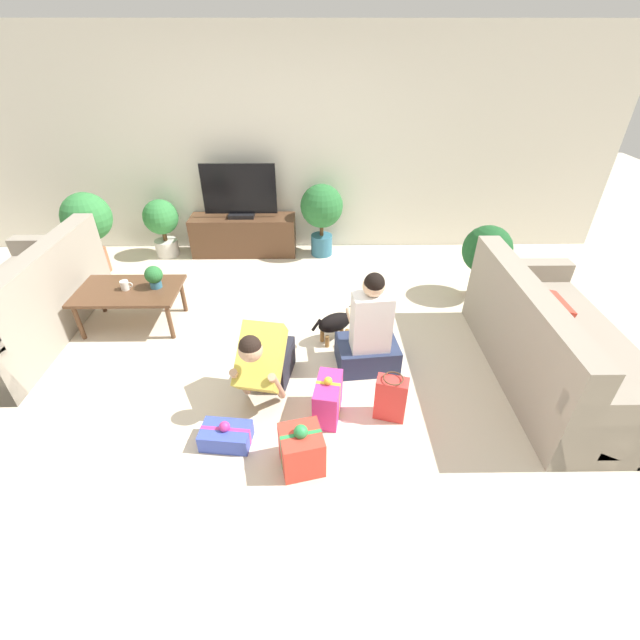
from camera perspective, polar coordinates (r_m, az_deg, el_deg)
ground_plane at (r=3.87m, az=-6.67°, el=-6.10°), size 16.00×16.00×0.00m
wall_back at (r=5.71m, az=-5.19°, el=22.02°), size 8.40×0.06×2.60m
sofa_left at (r=4.94m, az=-34.99°, el=1.34°), size 0.93×1.99×0.87m
sofa_right at (r=4.06m, az=28.55°, el=-3.13°), size 0.93×1.99×0.87m
coffee_table at (r=4.57m, az=-24.11°, el=3.28°), size 0.98×0.61×0.40m
tv_console at (r=5.83m, az=-10.11°, el=11.06°), size 1.35×0.39×0.50m
tv at (r=5.64m, az=-10.68°, el=16.18°), size 0.92×0.20×0.67m
potted_plant_corner_right at (r=4.93m, az=21.33°, el=8.43°), size 0.52×0.52×0.82m
potted_plant_back_right at (r=5.58m, az=0.23°, el=14.34°), size 0.54×0.54×0.93m
potted_plant_corner_left at (r=5.77m, az=-28.57°, el=11.62°), size 0.56×0.56×0.98m
potted_plant_back_left at (r=5.96m, az=-20.34°, el=12.08°), size 0.44×0.44×0.74m
person_kneeling at (r=3.42m, az=-7.28°, el=-5.30°), size 0.45×0.81×0.77m
person_sitting at (r=3.66m, az=6.55°, el=-2.11°), size 0.56×0.51×0.95m
dog at (r=4.04m, az=2.67°, el=-0.08°), size 0.50×0.32×0.33m
gift_box_a at (r=2.99m, az=-2.48°, el=-16.85°), size 0.33×0.33×0.38m
gift_box_b at (r=3.31m, az=1.06°, el=-10.47°), size 0.24×0.39×0.38m
gift_box_c at (r=3.25m, az=-12.42°, el=-14.80°), size 0.38×0.26×0.20m
gift_bag_a at (r=3.32m, az=9.43°, el=-10.23°), size 0.26×0.19×0.39m
mug at (r=4.54m, az=-24.56°, el=4.24°), size 0.12×0.08×0.09m
tabletop_plant at (r=4.43m, az=-21.27°, el=5.48°), size 0.17×0.17×0.22m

